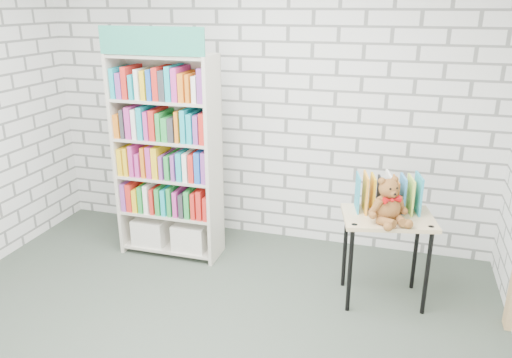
# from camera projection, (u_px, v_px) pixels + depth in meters

# --- Properties ---
(ground) EXTENTS (4.50, 4.50, 0.00)m
(ground) POSITION_uv_depth(u_px,v_px,m) (186.00, 351.00, 3.53)
(ground) COLOR #3C463B
(ground) RESTS_ON ground
(room_shell) EXTENTS (4.52, 4.02, 2.81)m
(room_shell) POSITION_uv_depth(u_px,v_px,m) (172.00, 100.00, 2.93)
(room_shell) COLOR silver
(room_shell) RESTS_ON ground
(bookshelf) EXTENTS (0.95, 0.37, 2.14)m
(bookshelf) POSITION_uv_depth(u_px,v_px,m) (168.00, 156.00, 4.62)
(bookshelf) COLOR beige
(bookshelf) RESTS_ON ground
(display_table) EXTENTS (0.78, 0.62, 0.75)m
(display_table) POSITION_uv_depth(u_px,v_px,m) (387.00, 228.00, 3.93)
(display_table) COLOR tan
(display_table) RESTS_ON ground
(table_books) EXTENTS (0.52, 0.31, 0.29)m
(table_books) POSITION_uv_depth(u_px,v_px,m) (387.00, 194.00, 3.96)
(table_books) COLOR teal
(table_books) RESTS_ON display_table
(teddy_bear) EXTENTS (0.34, 0.33, 0.35)m
(teddy_bear) POSITION_uv_depth(u_px,v_px,m) (389.00, 204.00, 3.75)
(teddy_bear) COLOR brown
(teddy_bear) RESTS_ON display_table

